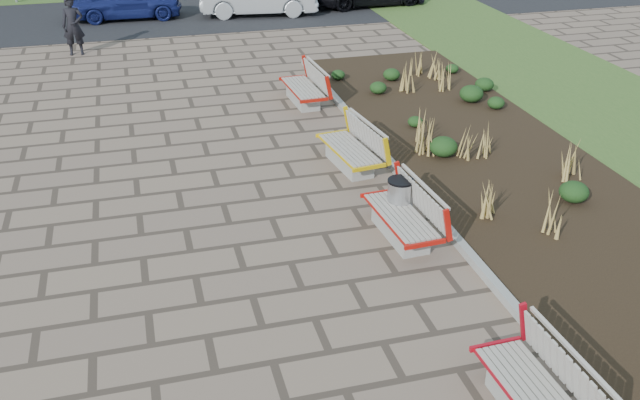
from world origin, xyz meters
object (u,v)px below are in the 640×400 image
object	(u,v)px
bench_d	(303,86)
pedestrian	(73,26)
litter_bin	(400,202)
bench_c	(349,146)
bench_b	(401,213)
bench_a	(537,389)
car_blue	(125,0)

from	to	relation	value
bench_d	pedestrian	distance (m)	9.07
litter_bin	bench_c	bearing A→B (deg)	94.00
litter_bin	pedestrian	bearing A→B (deg)	115.10
bench_b	bench_d	xyz separation A→B (m)	(0.00, 7.55, 0.00)
bench_a	bench_d	distance (m)	12.35
bench_d	pedestrian	xyz separation A→B (m)	(-6.20, 6.61, 0.47)
bench_d	pedestrian	bearing A→B (deg)	129.85
bench_b	bench_a	bearing A→B (deg)	-93.49
pedestrian	car_blue	size ratio (longest dim) A/B	0.44
bench_a	bench_d	bearing A→B (deg)	88.15
bench_b	bench_d	world-z (taller)	same
pedestrian	car_blue	world-z (taller)	pedestrian
bench_b	car_blue	world-z (taller)	car_blue
pedestrian	litter_bin	bearing A→B (deg)	-63.10
bench_a	litter_bin	world-z (taller)	bench_a
bench_c	bench_d	world-z (taller)	same
litter_bin	pedestrian	size ratio (longest dim) A/B	0.46
car_blue	litter_bin	bearing A→B (deg)	-164.62
bench_a	bench_d	world-z (taller)	same
bench_a	bench_b	world-z (taller)	same
bench_c	car_blue	distance (m)	16.28
bench_c	litter_bin	distance (m)	2.67
bench_c	car_blue	size ratio (longest dim) A/B	0.48
bench_c	bench_d	bearing A→B (deg)	82.86
litter_bin	bench_d	bearing A→B (deg)	91.52
car_blue	bench_d	bearing A→B (deg)	-157.35
bench_a	car_blue	bearing A→B (deg)	98.78
bench_a	pedestrian	size ratio (longest dim) A/B	1.09
bench_a	bench_b	bearing A→B (deg)	88.15
bench_d	litter_bin	distance (m)	7.02
bench_d	bench_c	bearing A→B (deg)	-93.29
litter_bin	bench_a	bearing A→B (deg)	-92.00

